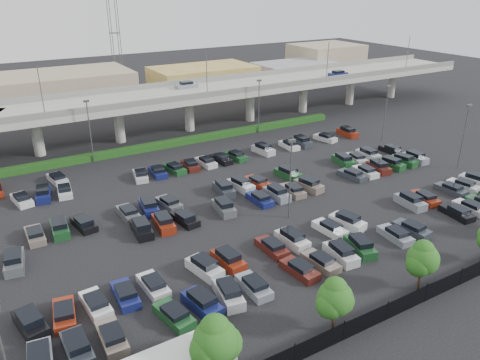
% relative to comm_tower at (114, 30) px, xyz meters
% --- Properties ---
extents(ground, '(280.00, 280.00, 0.00)m').
position_rel_comm_tower_xyz_m(ground, '(-4.00, -74.00, -15.61)').
color(ground, black).
extents(overpass, '(150.00, 13.00, 15.80)m').
position_rel_comm_tower_xyz_m(overpass, '(-4.25, -42.01, -8.64)').
color(overpass, '#999A92').
rests_on(overpass, ground).
extents(hedge, '(66.00, 1.60, 1.10)m').
position_rel_comm_tower_xyz_m(hedge, '(-4.00, -49.00, -15.06)').
color(hedge, '#134215').
rests_on(hedge, ground).
extents(fence, '(70.00, 0.10, 2.00)m').
position_rel_comm_tower_xyz_m(fence, '(-4.05, -102.00, -14.71)').
color(fence, black).
rests_on(fence, ground).
extents(tree_row, '(65.07, 3.66, 5.94)m').
position_rel_comm_tower_xyz_m(tree_row, '(-3.30, -100.53, -12.09)').
color(tree_row, '#332316').
rests_on(tree_row, ground).
extents(parked_cars, '(63.07, 41.68, 1.67)m').
position_rel_comm_tower_xyz_m(parked_cars, '(-5.19, -77.85, -14.98)').
color(parked_cars, gray).
rests_on(parked_cars, ground).
extents(light_poles, '(66.90, 48.38, 10.30)m').
position_rel_comm_tower_xyz_m(light_poles, '(-8.12, -72.00, -9.37)').
color(light_poles, '#4E4E53').
rests_on(light_poles, ground).
extents(distant_buildings, '(138.00, 24.00, 9.00)m').
position_rel_comm_tower_xyz_m(distant_buildings, '(8.38, -12.19, -11.87)').
color(distant_buildings, gray).
rests_on(distant_buildings, ground).
extents(comm_tower, '(2.40, 2.40, 30.00)m').
position_rel_comm_tower_xyz_m(comm_tower, '(0.00, 0.00, 0.00)').
color(comm_tower, '#4E4E53').
rests_on(comm_tower, ground).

